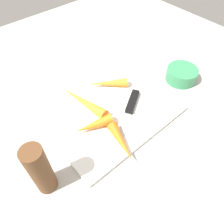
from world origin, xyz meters
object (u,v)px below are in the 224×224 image
object	(u,v)px
knife	(131,105)
carrot_shortest	(93,125)
carrot_long	(107,83)
carrot_short	(122,142)
cutting_board	(112,113)
pepper_grinder	(40,170)
small_bowl	(182,74)
carrot_longest	(83,101)

from	to	relation	value
knife	carrot_shortest	size ratio (longest dim) A/B	1.74
carrot_long	carrot_short	bearing A→B (deg)	96.24
cutting_board	carrot_shortest	distance (m)	0.08
knife	carrot_shortest	world-z (taller)	carrot_shortest
cutting_board	pepper_grinder	world-z (taller)	pepper_grinder
carrot_short	small_bowl	world-z (taller)	small_bowl
carrot_shortest	pepper_grinder	size ratio (longest dim) A/B	0.70
carrot_short	carrot_longest	size ratio (longest dim) A/B	0.69
carrot_long	carrot_shortest	size ratio (longest dim) A/B	1.21
cutting_board	carrot_longest	xyz separation A→B (m)	(0.05, -0.07, 0.02)
knife	carrot_long	xyz separation A→B (m)	(-0.00, -0.11, 0.01)
cutting_board	carrot_shortest	bearing A→B (deg)	9.27
carrot_long	carrot_short	distance (m)	0.22
carrot_shortest	carrot_longest	world-z (taller)	same
carrot_short	carrot_longest	bearing A→B (deg)	-166.76
cutting_board	carrot_short	bearing A→B (deg)	61.21
cutting_board	carrot_long	xyz separation A→B (m)	(-0.06, -0.09, 0.02)
carrot_long	small_bowl	world-z (taller)	small_bowl
carrot_longest	carrot_short	bearing A→B (deg)	167.24
knife	cutting_board	bearing A→B (deg)	-50.53
pepper_grinder	carrot_short	bearing A→B (deg)	168.94
carrot_shortest	carrot_short	xyz separation A→B (m)	(-0.02, 0.09, -0.00)
carrot_shortest	cutting_board	bearing A→B (deg)	-154.73
cutting_board	pepper_grinder	distance (m)	0.26
carrot_short	carrot_longest	distance (m)	0.17
small_bowl	knife	bearing A→B (deg)	-3.78
small_bowl	pepper_grinder	distance (m)	0.52
knife	carrot_longest	world-z (taller)	carrot_longest
cutting_board	carrot_long	distance (m)	0.11
cutting_board	small_bowl	xyz separation A→B (m)	(-0.27, 0.03, 0.02)
pepper_grinder	carrot_longest	bearing A→B (deg)	-146.00
carrot_long	carrot_longest	xyz separation A→B (m)	(0.10, 0.02, 0.00)
carrot_short	small_bowl	xyz separation A→B (m)	(-0.33, -0.06, -0.00)
carrot_long	pepper_grinder	bearing A→B (deg)	63.49
small_bowl	carrot_longest	bearing A→B (deg)	-18.81
carrot_longest	pepper_grinder	distance (m)	0.25
carrot_long	small_bowl	xyz separation A→B (m)	(-0.21, 0.12, -0.00)
cutting_board	carrot_long	size ratio (longest dim) A/B	2.85
carrot_shortest	carrot_short	bearing A→B (deg)	120.39
cutting_board	carrot_short	world-z (taller)	carrot_short
carrot_shortest	pepper_grinder	xyz separation A→B (m)	(0.17, 0.05, 0.05)
knife	carrot_shortest	bearing A→B (deg)	-34.45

